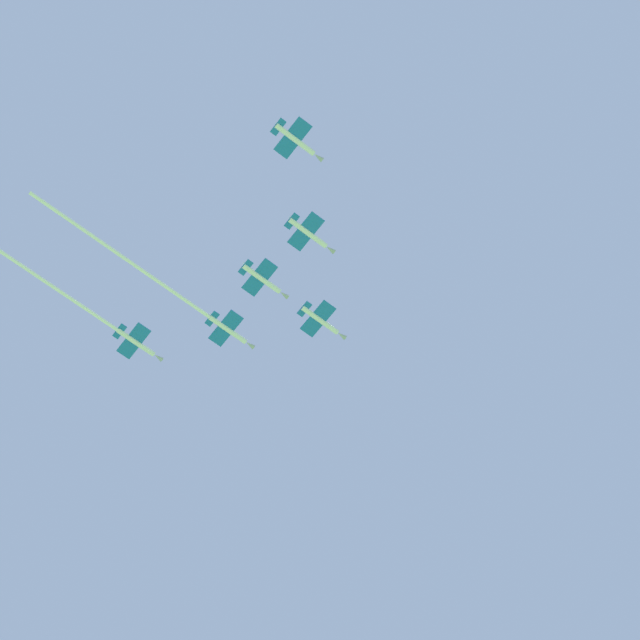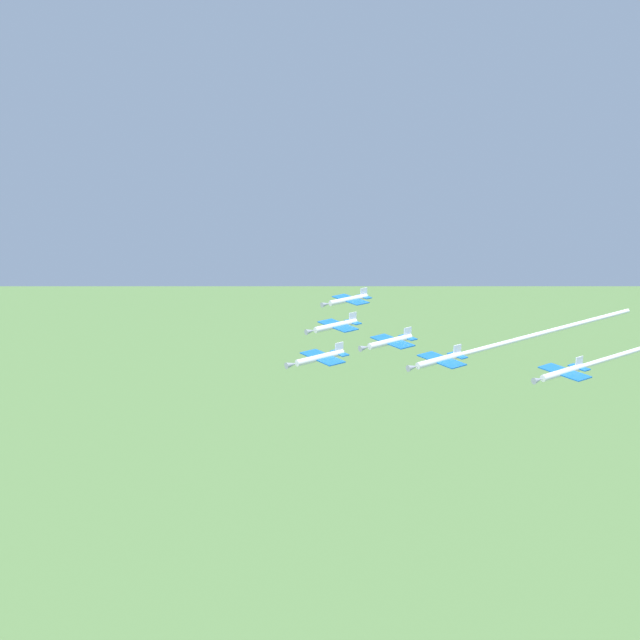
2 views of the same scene
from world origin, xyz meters
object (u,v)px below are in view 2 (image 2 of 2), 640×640
Objects in this scene: jet_port_inner at (505,343)px; jet_port_outer at (389,342)px; jet_starboard_outer at (610,358)px; jet_center_rear at (348,300)px; jet_lead at (319,358)px; jet_starboard_inner at (335,326)px.

jet_port_inner reaches higher than jet_port_outer.
jet_port_inner is at bearing 37.39° from jet_starboard_outer.
jet_port_outer is at bearing 155.77° from jet_center_rear.
jet_starboard_inner is at bearing -45.00° from jet_lead.
jet_port_inner is at bearing -150.74° from jet_starboard_inner.
jet_starboard_inner is at bearing 29.26° from jet_port_inner.
jet_lead is 13.87m from jet_port_outer.
jet_lead is at bearing 55.27° from jet_starboard_outer.
jet_lead reaches higher than jet_center_rear.
jet_lead is 0.23× the size of jet_port_inner.
jet_port_outer is 1.00× the size of jet_center_rear.
jet_port_outer is at bearing 41.75° from jet_starboard_outer.
jet_center_rear is at bearing 2.30° from jet_port_inner.
jet_starboard_inner is 12.68m from jet_port_outer.
jet_center_rear is at bearing -24.23° from jet_port_outer.
jet_starboard_outer is at bearing -142.61° from jet_port_inner.
jet_port_inner is 4.36× the size of jet_starboard_inner.
jet_starboard_inner is 1.00× the size of jet_port_outer.
jet_center_rear is (33.28, -18.07, -1.11)m from jet_port_inner.
jet_lead reaches higher than jet_port_outer.
jet_port_outer is at bearing -174.29° from jet_starboard_inner.
jet_lead is 17.84m from jet_starboard_inner.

